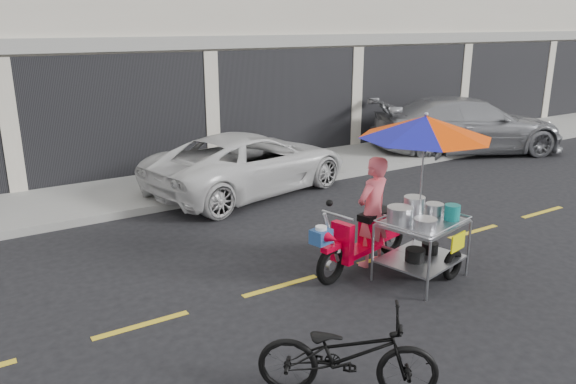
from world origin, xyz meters
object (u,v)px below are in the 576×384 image
near_bicycle (347,354)px  food_vendor_rig (404,174)px  white_pickup (250,162)px  silver_pickup (467,125)px

near_bicycle → food_vendor_rig: (2.44, 1.87, 1.05)m
white_pickup → near_bicycle: bearing=146.4°
near_bicycle → food_vendor_rig: food_vendor_rig is taller
silver_pickup → near_bicycle: silver_pickup is taller
near_bicycle → food_vendor_rig: bearing=-14.2°
white_pickup → near_bicycle: white_pickup is taller
silver_pickup → white_pickup: bearing=113.2°
white_pickup → near_bicycle: 7.17m
silver_pickup → food_vendor_rig: (-7.16, -4.95, 0.73)m
silver_pickup → near_bicycle: size_ratio=3.05×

